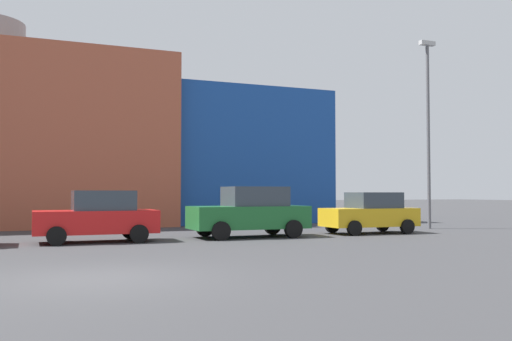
# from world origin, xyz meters

# --- Properties ---
(ground_plane) EXTENTS (200.00, 200.00, 0.00)m
(ground_plane) POSITION_xyz_m (0.00, 0.00, 0.00)
(ground_plane) COLOR #38383A
(parked_car_2) EXTENTS (4.01, 1.97, 1.74)m
(parked_car_2) POSITION_xyz_m (0.91, 8.20, 0.86)
(parked_car_2) COLOR red
(parked_car_2) RESTS_ON ground_plane
(parked_car_3) EXTENTS (4.37, 2.14, 1.89)m
(parked_car_3) POSITION_xyz_m (6.43, 8.20, 0.94)
(parked_car_3) COLOR #1E662D
(parked_car_3) RESTS_ON ground_plane
(parked_car_4) EXTENTS (3.88, 1.90, 1.68)m
(parked_car_4) POSITION_xyz_m (11.75, 8.20, 0.84)
(parked_car_4) COLOR gold
(parked_car_4) RESTS_ON ground_plane
(street_lamp) EXTENTS (0.80, 0.24, 8.80)m
(street_lamp) POSITION_xyz_m (16.00, 9.73, 4.94)
(street_lamp) COLOR #59595E
(street_lamp) RESTS_ON ground_plane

